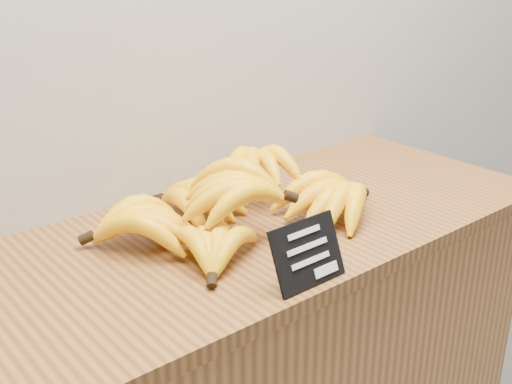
% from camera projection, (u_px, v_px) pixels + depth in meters
% --- Properties ---
extents(counter_top, '(1.33, 0.54, 0.03)m').
position_uv_depth(counter_top, '(240.00, 235.00, 1.24)').
color(counter_top, brown).
rests_on(counter_top, counter).
extents(chalkboard_sign, '(0.14, 0.05, 0.10)m').
position_uv_depth(chalkboard_sign, '(308.00, 253.00, 1.02)').
color(chalkboard_sign, black).
rests_on(chalkboard_sign, counter_top).
extents(banana_pile, '(0.57, 0.40, 0.13)m').
position_uv_depth(banana_pile, '(239.00, 203.00, 1.21)').
color(banana_pile, yellow).
rests_on(banana_pile, counter_top).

